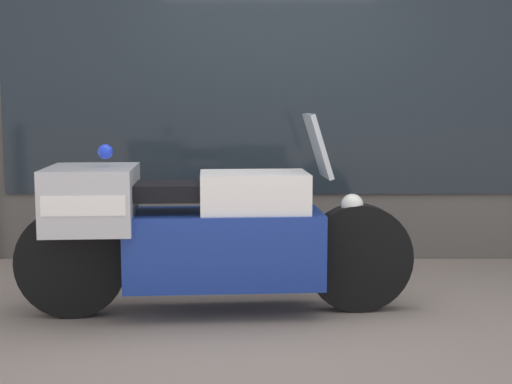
% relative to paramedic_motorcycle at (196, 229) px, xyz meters
% --- Properties ---
extents(ground_plane, '(60.00, 60.00, 0.00)m').
position_rel_paramedic_motorcycle_xyz_m(ground_plane, '(0.53, -0.27, -0.53)').
color(ground_plane, gray).
extents(shop_building, '(6.55, 0.55, 4.06)m').
position_rel_paramedic_motorcycle_xyz_m(shop_building, '(0.09, 1.73, 1.51)').
color(shop_building, '#56514C').
rests_on(shop_building, ground).
extents(window_display, '(5.12, 0.30, 2.02)m').
position_rel_paramedic_motorcycle_xyz_m(window_display, '(0.95, 1.76, -0.05)').
color(window_display, slate).
rests_on(window_display, ground).
extents(paramedic_motorcycle, '(2.43, 0.69, 1.23)m').
position_rel_paramedic_motorcycle_xyz_m(paramedic_motorcycle, '(0.00, 0.00, 0.00)').
color(paramedic_motorcycle, black).
rests_on(paramedic_motorcycle, ground).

